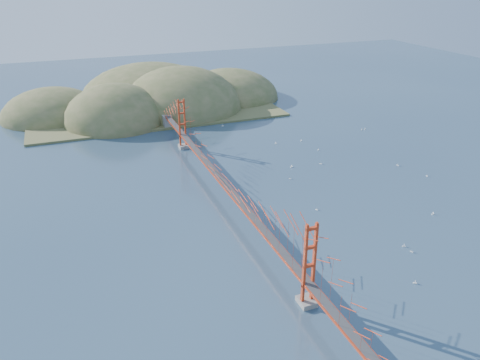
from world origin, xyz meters
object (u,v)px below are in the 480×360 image
object	(u,v)px
bridge	(226,166)
sailboat_2	(404,246)
sailboat_1	(290,178)
sailboat_0	(317,209)

from	to	relation	value
bridge	sailboat_2	distance (m)	32.04
sailboat_1	sailboat_2	world-z (taller)	sailboat_2
bridge	sailboat_0	xyz separation A→B (m)	(13.76, -8.69, -6.87)
sailboat_1	sailboat_0	world-z (taller)	sailboat_0
sailboat_0	bridge	bearing A→B (deg)	147.73
sailboat_2	sailboat_0	bearing A→B (deg)	113.19
sailboat_1	sailboat_2	size ratio (longest dim) A/B	0.97
sailboat_0	sailboat_2	bearing A→B (deg)	-66.81
sailboat_1	sailboat_2	distance (m)	29.06
sailboat_0	sailboat_1	bearing A→B (deg)	83.11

